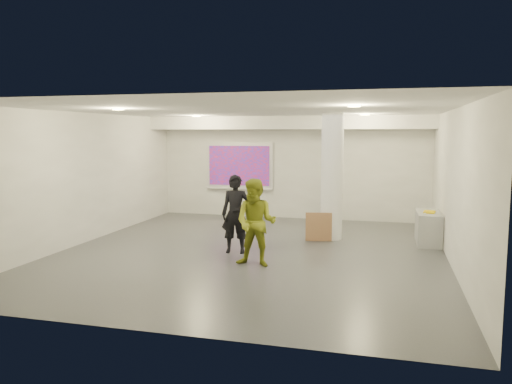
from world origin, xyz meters
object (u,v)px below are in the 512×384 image
(column, at_px, (332,177))
(projection_screen, at_px, (239,166))
(credenza, at_px, (428,228))
(man, at_px, (256,223))
(woman, at_px, (236,214))

(column, height_order, projection_screen, column)
(credenza, bearing_deg, projection_screen, 153.60)
(man, bearing_deg, projection_screen, 113.13)
(column, xyz_separation_m, credenza, (2.22, 0.05, -1.13))
(credenza, xyz_separation_m, man, (-3.34, -2.90, 0.47))
(credenza, height_order, woman, woman)
(credenza, xyz_separation_m, woman, (-4.03, -1.98, 0.46))
(projection_screen, height_order, woman, projection_screen)
(credenza, height_order, man, man)
(projection_screen, height_order, credenza, projection_screen)
(projection_screen, bearing_deg, column, -40.56)
(projection_screen, relative_size, man, 1.25)
(woman, bearing_deg, man, -61.51)
(woman, distance_m, man, 1.16)
(woman, bearing_deg, column, 38.67)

